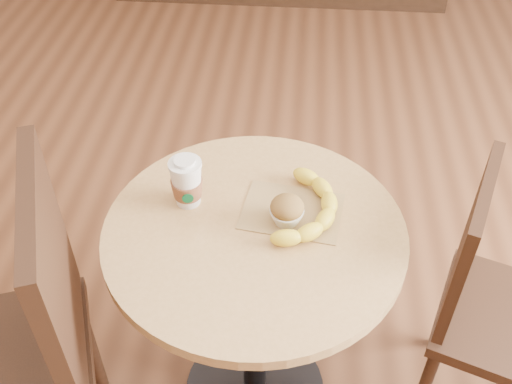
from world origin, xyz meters
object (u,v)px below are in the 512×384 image
Objects in this scene: chair_right at (493,305)px; banana at (309,206)px; chair_left at (18,356)px; coffee_cup at (187,184)px; cafe_table at (255,283)px; muffin at (287,211)px.

banana is at bearing 107.60° from chair_right.
chair_left reaches higher than coffee_cup.
chair_right is at bearing 12.92° from banana.
chair_left is at bearing -136.43° from banana.
coffee_cup is 0.30m from banana.
coffee_cup reaches higher than cafe_table.
chair_left is at bearing -151.43° from cafe_table.
coffee_cup is (-0.81, 0.04, 0.34)m from chair_right.
chair_left reaches higher than chair_right.
chair_right is 10.38× the size of muffin.
cafe_table is 0.87× the size of chair_right.
muffin is 0.07m from banana.
muffin reaches higher than cafe_table.
chair_left reaches higher than cafe_table.
muffin is (0.25, -0.05, -0.02)m from coffee_cup.
cafe_table is 0.59m from chair_left.
coffee_cup is (-0.17, 0.08, 0.27)m from cafe_table.
chair_right is 6.40× the size of coffee_cup.
chair_right is 0.65m from muffin.
chair_left is at bearing 125.72° from chair_right.
coffee_cup reaches higher than muffin.
banana is at bearing 34.50° from muffin.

